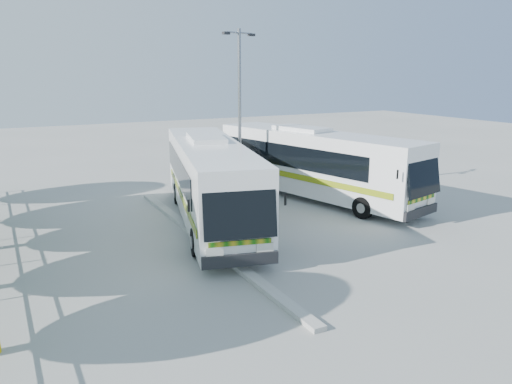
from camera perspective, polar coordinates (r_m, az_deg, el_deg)
ground at (r=19.22m, az=2.72°, el=-6.37°), size 100.00×100.00×0.00m
kerb_divider at (r=19.93m, az=-5.97°, el=-5.46°), size 0.40×16.00×0.15m
coach_main at (r=21.97m, az=-5.24°, el=1.43°), size 5.58×13.00×3.54m
coach_adjacent at (r=26.27m, az=6.83°, el=3.36°), size 5.40×12.86×3.50m
lamppost at (r=25.95m, az=-1.89°, el=9.65°), size 2.07×0.81×8.63m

